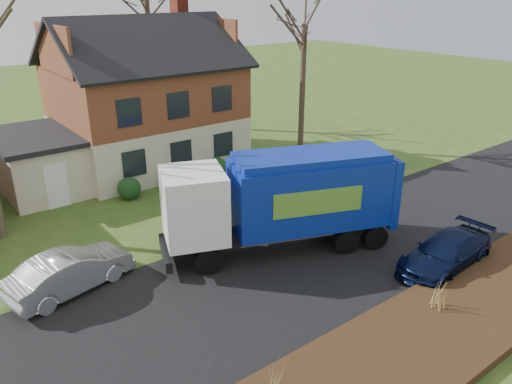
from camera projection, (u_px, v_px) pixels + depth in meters
ground at (278, 276)px, 17.57m from camera, size 120.00×120.00×0.00m
road at (278, 276)px, 17.56m from camera, size 80.00×7.00×0.02m
mulch_verge at (402, 354)px, 13.62m from camera, size 80.00×3.50×0.30m
main_house at (137, 94)px, 27.08m from camera, size 12.95×8.95×9.26m
garbage_truck at (286, 196)px, 18.61m from camera, size 9.11×5.41×3.80m
silver_sedan at (70, 272)px, 16.53m from camera, size 4.41×2.36×1.38m
navy_wagon at (446, 253)px, 17.82m from camera, size 4.42×2.01×1.26m
tree_front_east at (305, 1)px, 28.17m from camera, size 3.84×3.84×10.68m
grass_clump_mid at (440, 295)px, 15.12m from camera, size 0.35×0.28×0.96m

